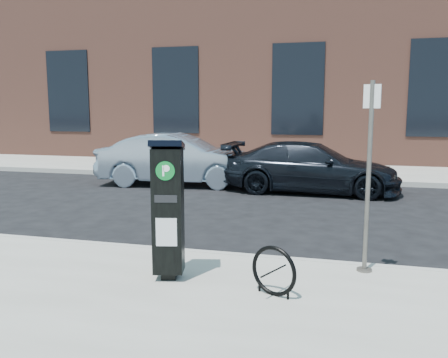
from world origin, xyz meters
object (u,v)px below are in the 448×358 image
(sign_pole, at_px, (368,179))
(bike_rack, at_px, (274,271))
(car_silver, at_px, (178,159))
(car_dark, at_px, (311,167))
(parking_kiosk, at_px, (168,208))

(sign_pole, xyz_separation_m, bike_rack, (-1.05, -1.14, -0.95))
(sign_pole, relative_size, car_silver, 0.53)
(car_silver, height_order, car_dark, car_silver)
(sign_pole, height_order, car_dark, sign_pole)
(sign_pole, bearing_deg, bike_rack, -111.77)
(parking_kiosk, relative_size, sign_pole, 0.71)
(sign_pole, xyz_separation_m, car_dark, (-1.23, 6.70, -0.71))
(parking_kiosk, height_order, car_dark, parking_kiosk)
(car_silver, xyz_separation_m, car_dark, (3.96, -0.23, -0.08))
(car_silver, bearing_deg, parking_kiosk, -166.34)
(parking_kiosk, xyz_separation_m, bike_rack, (1.38, -0.22, -0.62))
(parking_kiosk, distance_m, sign_pole, 2.62)
(bike_rack, bearing_deg, car_silver, 140.94)
(bike_rack, distance_m, car_dark, 7.84)
(bike_rack, bearing_deg, car_dark, 115.09)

